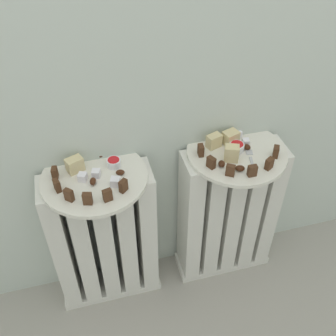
{
  "coord_description": "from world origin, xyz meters",
  "views": [
    {
      "loc": [
        -0.23,
        -0.59,
        1.35
      ],
      "look_at": [
        0.0,
        0.28,
        0.55
      ],
      "focal_mm": 43.08,
      "sensor_mm": 36.0,
      "label": 1
    }
  ],
  "objects_px": {
    "jam_bowl_right": "(237,147)",
    "fork": "(251,158)",
    "plate_left": "(94,178)",
    "jam_bowl_left": "(114,162)",
    "radiator_right": "(227,215)",
    "plate_right": "(237,152)",
    "radiator_left": "(105,240)"
  },
  "relations": [
    {
      "from": "jam_bowl_right",
      "to": "radiator_left",
      "type": "bearing_deg",
      "value": -179.48
    },
    {
      "from": "plate_right",
      "to": "jam_bowl_right",
      "type": "distance_m",
      "value": 0.02
    },
    {
      "from": "radiator_right",
      "to": "plate_right",
      "type": "distance_m",
      "value": 0.29
    },
    {
      "from": "plate_left",
      "to": "plate_right",
      "type": "relative_size",
      "value": 1.0
    },
    {
      "from": "radiator_right",
      "to": "plate_right",
      "type": "bearing_deg",
      "value": 0.0
    },
    {
      "from": "fork",
      "to": "plate_left",
      "type": "bearing_deg",
      "value": 174.33
    },
    {
      "from": "plate_right",
      "to": "jam_bowl_right",
      "type": "relative_size",
      "value": 6.62
    },
    {
      "from": "plate_left",
      "to": "jam_bowl_left",
      "type": "relative_size",
      "value": 7.45
    },
    {
      "from": "radiator_left",
      "to": "fork",
      "type": "bearing_deg",
      "value": -5.67
    },
    {
      "from": "jam_bowl_right",
      "to": "fork",
      "type": "xyz_separation_m",
      "value": [
        0.03,
        -0.05,
        -0.01
      ]
    },
    {
      "from": "radiator_left",
      "to": "jam_bowl_left",
      "type": "relative_size",
      "value": 13.34
    },
    {
      "from": "jam_bowl_left",
      "to": "plate_right",
      "type": "bearing_deg",
      "value": -4.4
    },
    {
      "from": "plate_left",
      "to": "fork",
      "type": "relative_size",
      "value": 3.19
    },
    {
      "from": "radiator_left",
      "to": "plate_right",
      "type": "height_order",
      "value": "plate_right"
    },
    {
      "from": "radiator_right",
      "to": "jam_bowl_right",
      "type": "bearing_deg",
      "value": 98.32
    },
    {
      "from": "jam_bowl_left",
      "to": "jam_bowl_right",
      "type": "height_order",
      "value": "same"
    },
    {
      "from": "radiator_right",
      "to": "fork",
      "type": "relative_size",
      "value": 5.72
    },
    {
      "from": "plate_left",
      "to": "jam_bowl_left",
      "type": "height_order",
      "value": "jam_bowl_left"
    },
    {
      "from": "radiator_right",
      "to": "jam_bowl_right",
      "type": "xyz_separation_m",
      "value": [
        -0.0,
        0.0,
        0.31
      ]
    },
    {
      "from": "plate_right",
      "to": "plate_left",
      "type": "bearing_deg",
      "value": 180.0
    },
    {
      "from": "radiator_right",
      "to": "plate_left",
      "type": "relative_size",
      "value": 1.79
    },
    {
      "from": "fork",
      "to": "plate_right",
      "type": "bearing_deg",
      "value": 119.34
    },
    {
      "from": "fork",
      "to": "jam_bowl_left",
      "type": "bearing_deg",
      "value": 169.42
    },
    {
      "from": "plate_right",
      "to": "radiator_right",
      "type": "bearing_deg",
      "value": 180.0
    },
    {
      "from": "radiator_right",
      "to": "jam_bowl_right",
      "type": "distance_m",
      "value": 0.31
    },
    {
      "from": "radiator_right",
      "to": "plate_left",
      "type": "distance_m",
      "value": 0.53
    },
    {
      "from": "radiator_right",
      "to": "fork",
      "type": "distance_m",
      "value": 0.3
    },
    {
      "from": "plate_left",
      "to": "jam_bowl_left",
      "type": "bearing_deg",
      "value": 24.73
    },
    {
      "from": "radiator_right",
      "to": "fork",
      "type": "bearing_deg",
      "value": -60.66
    },
    {
      "from": "jam_bowl_left",
      "to": "fork",
      "type": "height_order",
      "value": "jam_bowl_left"
    },
    {
      "from": "radiator_right",
      "to": "plate_right",
      "type": "xyz_separation_m",
      "value": [
        0.0,
        0.0,
        0.29
      ]
    },
    {
      "from": "radiator_right",
      "to": "jam_bowl_left",
      "type": "height_order",
      "value": "jam_bowl_left"
    }
  ]
}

